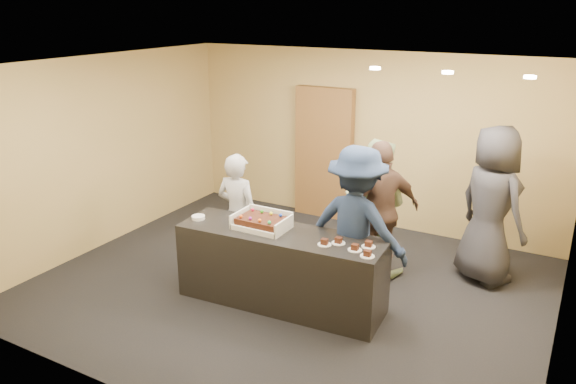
{
  "coord_description": "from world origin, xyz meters",
  "views": [
    {
      "loc": [
        3.02,
        -5.49,
        3.36
      ],
      "look_at": [
        -0.03,
        0.0,
        1.23
      ],
      "focal_mm": 35.0,
      "sensor_mm": 36.0,
      "label": 1
    }
  ],
  "objects_px": {
    "serving_counter": "(281,268)",
    "person_sage_man": "(375,206)",
    "person_dark_suit": "(491,205)",
    "sheet_cake": "(262,220)",
    "person_brown_extra": "(381,211)",
    "storage_cabinet": "(324,154)",
    "plate_stack": "(198,217)",
    "person_server_grey": "(238,214)",
    "cake_box": "(263,224)",
    "person_navy_man": "(356,227)"
  },
  "relations": [
    {
      "from": "storage_cabinet",
      "to": "plate_stack",
      "type": "height_order",
      "value": "storage_cabinet"
    },
    {
      "from": "sheet_cake",
      "to": "plate_stack",
      "type": "bearing_deg",
      "value": -171.54
    },
    {
      "from": "serving_counter",
      "to": "person_sage_man",
      "type": "bearing_deg",
      "value": 61.92
    },
    {
      "from": "storage_cabinet",
      "to": "plate_stack",
      "type": "bearing_deg",
      "value": -94.84
    },
    {
      "from": "serving_counter",
      "to": "person_dark_suit",
      "type": "distance_m",
      "value": 2.7
    },
    {
      "from": "sheet_cake",
      "to": "person_server_grey",
      "type": "relative_size",
      "value": 0.33
    },
    {
      "from": "person_server_grey",
      "to": "person_navy_man",
      "type": "height_order",
      "value": "person_navy_man"
    },
    {
      "from": "cake_box",
      "to": "plate_stack",
      "type": "bearing_deg",
      "value": -170.0
    },
    {
      "from": "person_navy_man",
      "to": "storage_cabinet",
      "type": "bearing_deg",
      "value": -53.44
    },
    {
      "from": "plate_stack",
      "to": "person_brown_extra",
      "type": "distance_m",
      "value": 2.24
    },
    {
      "from": "sheet_cake",
      "to": "person_navy_man",
      "type": "distance_m",
      "value": 1.08
    },
    {
      "from": "person_sage_man",
      "to": "person_navy_man",
      "type": "height_order",
      "value": "person_navy_man"
    },
    {
      "from": "storage_cabinet",
      "to": "sheet_cake",
      "type": "xyz_separation_m",
      "value": [
        0.56,
        -2.83,
        -0.06
      ]
    },
    {
      "from": "person_sage_man",
      "to": "person_brown_extra",
      "type": "relative_size",
      "value": 0.99
    },
    {
      "from": "person_sage_man",
      "to": "person_server_grey",
      "type": "bearing_deg",
      "value": 33.35
    },
    {
      "from": "person_server_grey",
      "to": "person_dark_suit",
      "type": "xyz_separation_m",
      "value": [
        2.84,
        1.34,
        0.2
      ]
    },
    {
      "from": "plate_stack",
      "to": "person_navy_man",
      "type": "height_order",
      "value": "person_navy_man"
    },
    {
      "from": "sheet_cake",
      "to": "person_brown_extra",
      "type": "bearing_deg",
      "value": 49.89
    },
    {
      "from": "serving_counter",
      "to": "sheet_cake",
      "type": "distance_m",
      "value": 0.6
    },
    {
      "from": "storage_cabinet",
      "to": "plate_stack",
      "type": "distance_m",
      "value": 2.97
    },
    {
      "from": "person_navy_man",
      "to": "person_dark_suit",
      "type": "height_order",
      "value": "person_dark_suit"
    },
    {
      "from": "storage_cabinet",
      "to": "person_server_grey",
      "type": "distance_m",
      "value": 2.4
    },
    {
      "from": "cake_box",
      "to": "person_dark_suit",
      "type": "relative_size",
      "value": 0.31
    },
    {
      "from": "sheet_cake",
      "to": "person_navy_man",
      "type": "bearing_deg",
      "value": 24.59
    },
    {
      "from": "sheet_cake",
      "to": "person_server_grey",
      "type": "bearing_deg",
      "value": 144.58
    },
    {
      "from": "cake_box",
      "to": "sheet_cake",
      "type": "bearing_deg",
      "value": -90.83
    },
    {
      "from": "serving_counter",
      "to": "plate_stack",
      "type": "distance_m",
      "value": 1.17
    },
    {
      "from": "serving_counter",
      "to": "storage_cabinet",
      "type": "xyz_separation_m",
      "value": [
        -0.82,
        2.83,
        0.61
      ]
    },
    {
      "from": "plate_stack",
      "to": "person_navy_man",
      "type": "relative_size",
      "value": 0.08
    },
    {
      "from": "person_brown_extra",
      "to": "person_server_grey",
      "type": "bearing_deg",
      "value": -23.97
    },
    {
      "from": "serving_counter",
      "to": "person_server_grey",
      "type": "bearing_deg",
      "value": 149.29
    },
    {
      "from": "sheet_cake",
      "to": "person_dark_suit",
      "type": "relative_size",
      "value": 0.26
    },
    {
      "from": "person_server_grey",
      "to": "person_navy_man",
      "type": "distance_m",
      "value": 1.62
    },
    {
      "from": "storage_cabinet",
      "to": "cake_box",
      "type": "height_order",
      "value": "storage_cabinet"
    },
    {
      "from": "person_sage_man",
      "to": "person_dark_suit",
      "type": "xyz_separation_m",
      "value": [
        1.34,
        0.43,
        0.11
      ]
    },
    {
      "from": "person_brown_extra",
      "to": "sheet_cake",
      "type": "bearing_deg",
      "value": 1.53
    },
    {
      "from": "plate_stack",
      "to": "person_brown_extra",
      "type": "bearing_deg",
      "value": 35.83
    },
    {
      "from": "person_dark_suit",
      "to": "plate_stack",
      "type": "bearing_deg",
      "value": 67.43
    },
    {
      "from": "cake_box",
      "to": "plate_stack",
      "type": "distance_m",
      "value": 0.83
    },
    {
      "from": "cake_box",
      "to": "sheet_cake",
      "type": "xyz_separation_m",
      "value": [
        -0.0,
        -0.02,
        0.05
      ]
    },
    {
      "from": "plate_stack",
      "to": "person_dark_suit",
      "type": "xyz_separation_m",
      "value": [
        3.02,
        1.91,
        0.08
      ]
    },
    {
      "from": "person_dark_suit",
      "to": "person_navy_man",
      "type": "bearing_deg",
      "value": 82.67
    },
    {
      "from": "cake_box",
      "to": "person_server_grey",
      "type": "xyz_separation_m",
      "value": [
        -0.63,
        0.43,
        -0.14
      ]
    },
    {
      "from": "cake_box",
      "to": "sheet_cake",
      "type": "height_order",
      "value": "cake_box"
    },
    {
      "from": "person_dark_suit",
      "to": "storage_cabinet",
      "type": "bearing_deg",
      "value": 14.55
    },
    {
      "from": "person_server_grey",
      "to": "person_dark_suit",
      "type": "relative_size",
      "value": 0.8
    },
    {
      "from": "cake_box",
      "to": "person_sage_man",
      "type": "distance_m",
      "value": 1.59
    },
    {
      "from": "serving_counter",
      "to": "person_sage_man",
      "type": "distance_m",
      "value": 1.55
    },
    {
      "from": "cake_box",
      "to": "plate_stack",
      "type": "height_order",
      "value": "cake_box"
    },
    {
      "from": "cake_box",
      "to": "person_server_grey",
      "type": "relative_size",
      "value": 0.38
    }
  ]
}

